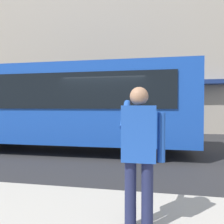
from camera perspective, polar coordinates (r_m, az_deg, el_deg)
name	(u,v)px	position (r m, az deg, el deg)	size (l,w,h in m)	color
ground_plane	(109,154)	(7.59, -0.91, -10.86)	(60.00, 60.00, 0.00)	#2B2B2D
building_facade_far	(130,38)	(14.80, 4.64, 18.63)	(28.00, 1.55, 12.00)	#A89E8E
red_bus	(65,105)	(8.21, -12.02, 1.88)	(9.05, 2.54, 3.08)	#1947AD
pedestrian_photographer	(139,147)	(2.67, 7.09, -8.87)	(0.53, 0.52, 1.70)	#1E2347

